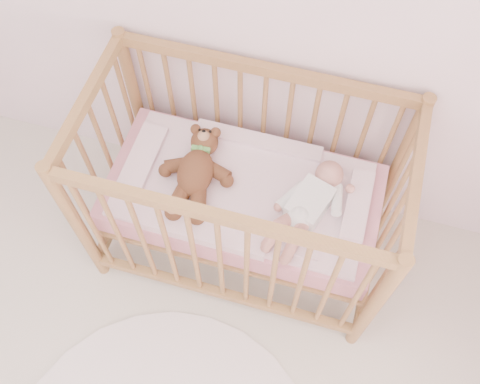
% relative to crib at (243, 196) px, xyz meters
% --- Properties ---
extents(crib, '(1.36, 0.76, 1.00)m').
position_rel_crib_xyz_m(crib, '(0.00, 0.00, 0.00)').
color(crib, '#A68446').
rests_on(crib, floor).
extents(mattress, '(1.22, 0.62, 0.13)m').
position_rel_crib_xyz_m(mattress, '(0.00, 0.00, -0.01)').
color(mattress, pink).
rests_on(mattress, crib).
extents(blanket, '(1.10, 0.58, 0.06)m').
position_rel_crib_xyz_m(blanket, '(0.00, 0.00, 0.06)').
color(blanket, '#F6A9BE').
rests_on(blanket, mattress).
extents(baby, '(0.43, 0.61, 0.13)m').
position_rel_crib_xyz_m(baby, '(0.30, -0.02, 0.14)').
color(baby, white).
rests_on(baby, blanket).
extents(teddy_bear, '(0.39, 0.52, 0.14)m').
position_rel_crib_xyz_m(teddy_bear, '(-0.21, -0.02, 0.15)').
color(teddy_bear, brown).
rests_on(teddy_bear, blanket).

